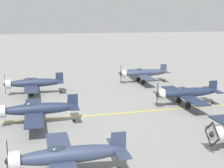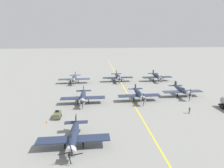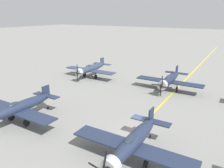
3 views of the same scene
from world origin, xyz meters
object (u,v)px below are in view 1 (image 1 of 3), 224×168
airplane_near_center (186,93)px  airplane_near_right (143,73)px  airplane_mid_left (66,156)px  airplane_mid_right (33,83)px  airplane_mid_center (36,109)px

airplane_near_center → airplane_near_right: size_ratio=1.00×
airplane_mid_left → airplane_near_right: bearing=-31.2°
airplane_mid_right → airplane_mid_left: bearing=169.8°
airplane_mid_right → airplane_near_center: bearing=-134.8°
airplane_mid_left → airplane_mid_center: bearing=6.5°
airplane_mid_left → airplane_near_right: 39.12m
airplane_near_center → airplane_mid_left: bearing=119.4°
airplane_mid_right → airplane_mid_center: bearing=166.3°
airplane_mid_center → airplane_near_right: size_ratio=1.00×
airplane_mid_left → airplane_near_right: size_ratio=1.00×
airplane_mid_left → airplane_mid_right: size_ratio=1.00×
airplane_mid_left → airplane_mid_right: bearing=2.5°
airplane_mid_right → airplane_mid_center: 15.78m
airplane_mid_right → airplane_near_center: 25.49m
airplane_mid_right → airplane_mid_center: airplane_mid_right is taller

